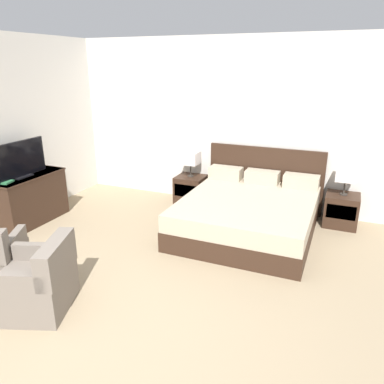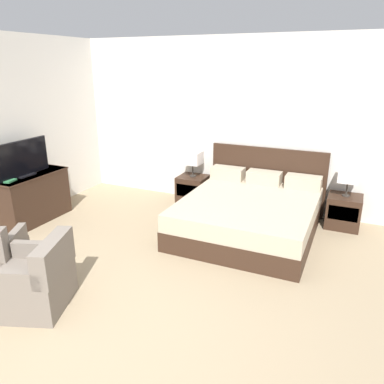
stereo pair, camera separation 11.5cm
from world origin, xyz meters
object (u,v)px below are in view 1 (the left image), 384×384
at_px(table_lamp_right, 346,174).
at_px(book_red_cover, 4,182).
at_px(armchair_companion, 37,284).
at_px(bed, 249,213).
at_px(nightstand_right, 341,210).
at_px(nightstand_left, 191,190).
at_px(dresser, 30,198).
at_px(table_lamp_left, 191,158).
at_px(tv, 20,160).

height_order(table_lamp_right, book_red_cover, table_lamp_right).
xyz_separation_m(book_red_cover, armchair_companion, (1.75, -1.26, -0.49)).
height_order(bed, nightstand_right, bed).
xyz_separation_m(nightstand_left, book_red_cover, (-1.97, -2.16, 0.53)).
height_order(bed, table_lamp_right, bed).
relative_size(dresser, armchair_companion, 1.33).
height_order(table_lamp_left, dresser, table_lamp_left).
height_order(tv, armchair_companion, tv).
bearing_deg(table_lamp_right, nightstand_left, -179.97).
xyz_separation_m(bed, dresser, (-3.23, -1.00, 0.11)).
relative_size(table_lamp_left, book_red_cover, 2.20).
bearing_deg(book_red_cover, bed, 23.53).
xyz_separation_m(table_lamp_right, tv, (-4.48, -1.84, 0.20)).
bearing_deg(nightstand_left, book_red_cover, -132.42).
height_order(table_lamp_right, armchair_companion, table_lamp_right).
xyz_separation_m(bed, nightstand_left, (-1.26, 0.75, -0.04)).
bearing_deg(bed, table_lamp_left, 149.06).
relative_size(bed, nightstand_right, 4.30).
height_order(table_lamp_left, tv, tv).
xyz_separation_m(nightstand_right, dresser, (-4.48, -1.75, 0.15)).
bearing_deg(armchair_companion, table_lamp_left, 86.36).
relative_size(table_lamp_right, armchair_companion, 0.50).
bearing_deg(nightstand_left, bed, -30.89).
bearing_deg(armchair_companion, nightstand_right, 51.35).
xyz_separation_m(table_lamp_right, dresser, (-4.48, -1.75, -0.43)).
xyz_separation_m(nightstand_right, tv, (-4.48, -1.84, 0.78)).
bearing_deg(table_lamp_left, book_red_cover, -132.40).
bearing_deg(nightstand_left, dresser, -138.34).
bearing_deg(table_lamp_left, bed, -30.94).
height_order(bed, nightstand_left, bed).
xyz_separation_m(dresser, tv, (0.00, -0.09, 0.63)).
height_order(bed, table_lamp_left, bed).
bearing_deg(table_lamp_right, nightstand_right, -90.00).
relative_size(nightstand_right, armchair_companion, 0.56).
relative_size(table_lamp_left, tv, 0.47).
relative_size(nightstand_left, armchair_companion, 0.56).
relative_size(bed, table_lamp_left, 4.82).
xyz_separation_m(bed, nightstand_right, (1.26, 0.75, -0.04)).
relative_size(bed, dresser, 1.81).
bearing_deg(table_lamp_right, armchair_companion, -128.64).
xyz_separation_m(table_lamp_left, table_lamp_right, (2.51, 0.00, 0.00)).
distance_m(nightstand_left, armchair_companion, 3.42).
xyz_separation_m(table_lamp_left, armchair_companion, (-0.22, -3.42, -0.54)).
distance_m(dresser, armchair_companion, 2.42).
relative_size(tv, book_red_cover, 4.65).
relative_size(table_lamp_left, armchair_companion, 0.50).
xyz_separation_m(nightstand_left, dresser, (-1.97, -1.75, 0.15)).
bearing_deg(dresser, table_lamp_left, 41.68).
height_order(dresser, tv, tv).
relative_size(bed, table_lamp_right, 4.82).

